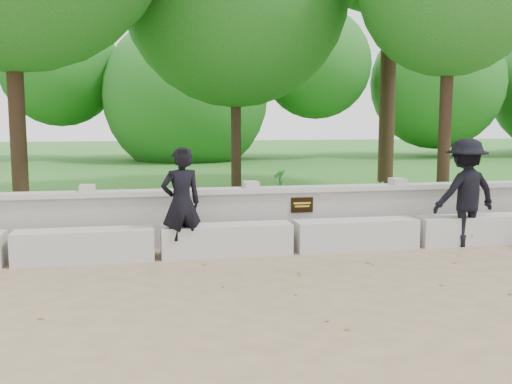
# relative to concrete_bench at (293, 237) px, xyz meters

# --- Properties ---
(ground) EXTENTS (80.00, 80.00, 0.00)m
(ground) POSITION_rel_concrete_bench_xyz_m (-0.00, -1.90, -0.22)
(ground) COLOR #937A5A
(ground) RESTS_ON ground
(lawn) EXTENTS (40.00, 22.00, 0.25)m
(lawn) POSITION_rel_concrete_bench_xyz_m (-0.00, 12.10, -0.10)
(lawn) COLOR #1B6016
(lawn) RESTS_ON ground
(concrete_bench) EXTENTS (11.90, 0.45, 0.45)m
(concrete_bench) POSITION_rel_concrete_bench_xyz_m (0.00, 0.00, 0.00)
(concrete_bench) COLOR beige
(concrete_bench) RESTS_ON ground
(parapet_wall) EXTENTS (12.50, 0.35, 0.90)m
(parapet_wall) POSITION_rel_concrete_bench_xyz_m (0.00, 0.70, 0.24)
(parapet_wall) COLOR #B7B4AC
(parapet_wall) RESTS_ON ground
(man_main) EXTENTS (0.66, 0.60, 1.59)m
(man_main) POSITION_rel_concrete_bench_xyz_m (-1.66, -0.10, 0.57)
(man_main) COLOR black
(man_main) RESTS_ON ground
(visitor_mid) EXTENTS (1.17, 0.77, 1.68)m
(visitor_mid) POSITION_rel_concrete_bench_xyz_m (2.75, -0.11, 0.62)
(visitor_mid) COLOR black
(visitor_mid) RESTS_ON ground
(shrub_a) EXTENTS (0.36, 0.41, 0.64)m
(shrub_a) POSITION_rel_concrete_bench_xyz_m (-2.49, 1.40, 0.34)
(shrub_a) COLOR #327F2B
(shrub_a) RESTS_ON lawn
(shrub_b) EXTENTS (0.41, 0.43, 0.62)m
(shrub_b) POSITION_rel_concrete_bench_xyz_m (2.01, 1.40, 0.33)
(shrub_b) COLOR #327F2B
(shrub_b) RESTS_ON lawn
(shrub_d) EXTENTS (0.41, 0.43, 0.63)m
(shrub_d) POSITION_rel_concrete_bench_xyz_m (0.80, 4.12, 0.34)
(shrub_d) COLOR #327F2B
(shrub_d) RESTS_ON lawn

